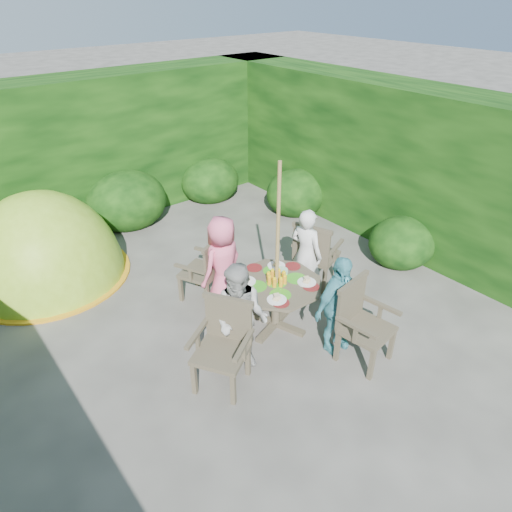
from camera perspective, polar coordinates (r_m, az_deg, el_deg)
ground at (r=5.99m, az=-6.85°, el=-8.68°), size 60.00×60.00×0.00m
hedge_enclosure at (r=6.35m, az=-14.12°, el=6.36°), size 9.00×9.00×2.50m
patio_table at (r=5.64m, az=2.57°, el=-4.16°), size 1.45×1.45×0.79m
parasol_pole at (r=5.34m, az=2.69°, el=0.58°), size 0.06×0.06×2.20m
garden_chair_right at (r=6.48m, az=7.36°, el=0.33°), size 0.70×0.74×0.98m
garden_chair_left at (r=4.94m, az=-4.06°, el=-10.78°), size 0.73×0.76×0.96m
garden_chair_back at (r=6.19m, az=-6.30°, el=-1.59°), size 0.70×0.66×0.91m
garden_chair_front at (r=5.34m, az=13.01°, el=-7.96°), size 0.65×0.59×0.96m
child_right at (r=6.18m, az=6.25°, el=0.23°), size 0.41×0.53×1.31m
child_left at (r=5.03m, az=-1.97°, el=-7.74°), size 0.77×0.81×1.31m
child_back at (r=5.94m, az=-4.15°, el=-1.00°), size 0.72×0.55×1.33m
child_front at (r=5.33m, az=10.12°, el=-6.10°), size 0.76×0.37×1.26m
dome_tent at (r=7.53m, az=-24.18°, el=-2.36°), size 2.59×2.59×2.66m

